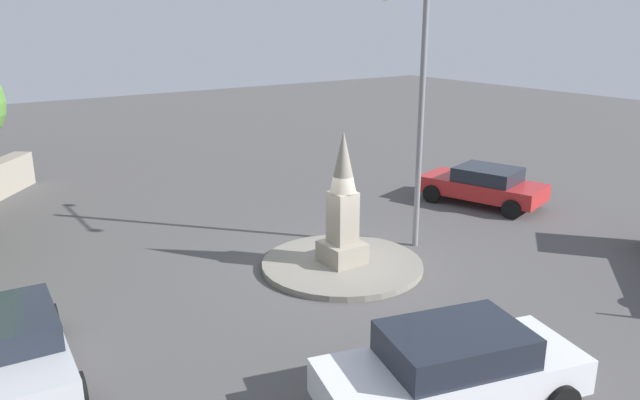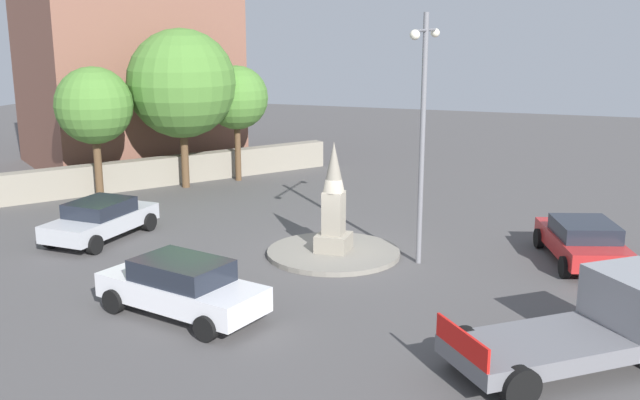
% 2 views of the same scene
% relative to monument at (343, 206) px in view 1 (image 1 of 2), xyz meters
% --- Properties ---
extents(ground_plane, '(80.00, 80.00, 0.00)m').
position_rel_monument_xyz_m(ground_plane, '(0.00, 0.00, -1.70)').
color(ground_plane, '#4F4C4C').
extents(traffic_island, '(4.26, 4.26, 0.16)m').
position_rel_monument_xyz_m(traffic_island, '(0.00, 0.00, -1.63)').
color(traffic_island, gray).
rests_on(traffic_island, ground).
extents(monument, '(1.02, 1.02, 3.52)m').
position_rel_monument_xyz_m(monument, '(0.00, 0.00, 0.00)').
color(monument, gray).
rests_on(monument, traffic_island).
extents(streetlamp, '(3.53, 0.28, 7.56)m').
position_rel_monument_xyz_m(streetlamp, '(0.09, -2.73, 2.88)').
color(streetlamp, slate).
rests_on(streetlamp, ground).
extents(car_silver_near_island, '(4.38, 2.28, 1.37)m').
position_rel_monument_xyz_m(car_silver_near_island, '(-0.76, 8.10, -0.98)').
color(car_silver_near_island, '#B7BABF').
rests_on(car_silver_near_island, ground).
extents(car_red_passing, '(4.54, 2.99, 1.35)m').
position_rel_monument_xyz_m(car_red_passing, '(1.72, -7.53, -0.99)').
color(car_red_passing, '#B22323').
rests_on(car_red_passing, ground).
extents(car_white_waiting, '(2.87, 4.79, 1.49)m').
position_rel_monument_xyz_m(car_white_waiting, '(-5.94, 2.20, -0.92)').
color(car_white_waiting, silver).
rests_on(car_white_waiting, ground).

